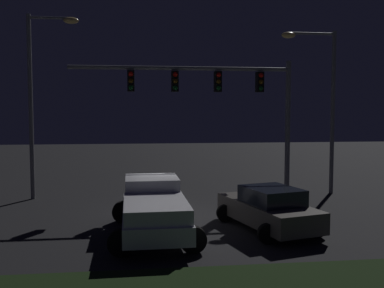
{
  "coord_description": "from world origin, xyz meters",
  "views": [
    {
      "loc": [
        -1.13,
        -17.21,
        4.11
      ],
      "look_at": [
        1.16,
        1.37,
        2.74
      ],
      "focal_mm": 41.37,
      "sensor_mm": 36.0,
      "label": 1
    }
  ],
  "objects_px": {
    "pickup_truck": "(153,205)",
    "street_lamp_left": "(40,85)",
    "car_sedan": "(269,209)",
    "street_lamp_right": "(322,91)",
    "traffic_signal_gantry": "(219,92)"
  },
  "relations": [
    {
      "from": "car_sedan",
      "to": "traffic_signal_gantry",
      "type": "distance_m",
      "value": 7.11
    },
    {
      "from": "pickup_truck",
      "to": "traffic_signal_gantry",
      "type": "height_order",
      "value": "traffic_signal_gantry"
    },
    {
      "from": "pickup_truck",
      "to": "car_sedan",
      "type": "xyz_separation_m",
      "value": [
        4.01,
        0.15,
        -0.26
      ]
    },
    {
      "from": "street_lamp_left",
      "to": "traffic_signal_gantry",
      "type": "bearing_deg",
      "value": -7.15
    },
    {
      "from": "street_lamp_right",
      "to": "traffic_signal_gantry",
      "type": "bearing_deg",
      "value": -172.1
    },
    {
      "from": "pickup_truck",
      "to": "street_lamp_right",
      "type": "bearing_deg",
      "value": -54.11
    },
    {
      "from": "pickup_truck",
      "to": "street_lamp_right",
      "type": "xyz_separation_m",
      "value": [
        8.62,
        6.52,
        4.12
      ]
    },
    {
      "from": "pickup_truck",
      "to": "car_sedan",
      "type": "relative_size",
      "value": 1.15
    },
    {
      "from": "pickup_truck",
      "to": "car_sedan",
      "type": "bearing_deg",
      "value": -89.05
    },
    {
      "from": "pickup_truck",
      "to": "street_lamp_left",
      "type": "height_order",
      "value": "street_lamp_left"
    },
    {
      "from": "car_sedan",
      "to": "street_lamp_right",
      "type": "xyz_separation_m",
      "value": [
        4.61,
        6.37,
        4.37
      ]
    },
    {
      "from": "car_sedan",
      "to": "street_lamp_right",
      "type": "relative_size",
      "value": 0.58
    },
    {
      "from": "street_lamp_left",
      "to": "street_lamp_right",
      "type": "distance_m",
      "value": 13.62
    },
    {
      "from": "car_sedan",
      "to": "pickup_truck",
      "type": "bearing_deg",
      "value": 77.25
    },
    {
      "from": "traffic_signal_gantry",
      "to": "pickup_truck",
      "type": "bearing_deg",
      "value": -119.43
    }
  ]
}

